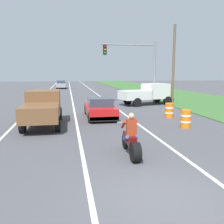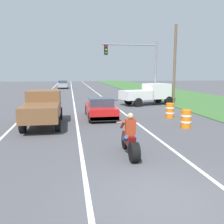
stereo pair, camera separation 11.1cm
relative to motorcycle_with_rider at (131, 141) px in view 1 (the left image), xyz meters
name	(u,v)px [view 1 (the left image)]	position (x,y,z in m)	size (l,w,h in m)	color
ground_plane	(166,199)	(0.05, -3.16, -0.59)	(160.00, 160.00, 0.00)	#4C4C51
lane_stripe_left_solid	(36,103)	(-5.35, 16.84, -0.59)	(0.14, 120.00, 0.01)	white
lane_stripe_right_solid	(108,102)	(1.85, 16.84, -0.59)	(0.14, 120.00, 0.01)	white
lane_stripe_centre_dashed	(73,103)	(-1.75, 16.84, -0.59)	(0.14, 120.00, 0.01)	white
grass_verge_right	(197,100)	(11.97, 16.84, -0.56)	(10.00, 120.00, 0.06)	#3D6B33
motorcycle_with_rider	(131,141)	(0.00, 0.00, 0.00)	(0.70, 2.21, 1.62)	black
sports_car_red	(100,109)	(-0.11, 7.95, 0.04)	(1.84, 4.30, 1.37)	red
pickup_truck_left_lane_brown	(43,107)	(-3.66, 6.01, 0.51)	(2.02, 4.80, 1.98)	brown
pickup_truck_right_shoulder_white	(147,93)	(5.17, 13.97, 0.51)	(5.14, 3.14, 1.98)	silver
traffic_light_mast_near	(138,62)	(4.47, 14.86, 3.45)	(5.38, 0.34, 6.00)	gray
utility_pole_roadside	(173,65)	(7.62, 13.77, 3.10)	(0.24, 0.24, 7.39)	brown
construction_barrel_nearest	(186,119)	(4.17, 4.08, -0.09)	(0.58, 0.58, 1.00)	orange
construction_barrel_mid	(169,110)	(4.50, 7.12, -0.09)	(0.58, 0.58, 1.00)	orange
distant_car_far_ahead	(61,84)	(-3.38, 39.55, 0.18)	(1.80, 4.00, 1.50)	#99999E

